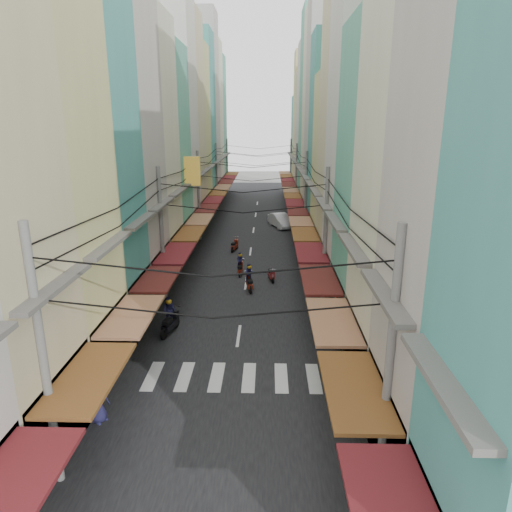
% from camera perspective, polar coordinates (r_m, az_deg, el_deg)
% --- Properties ---
extents(ground, '(160.00, 160.00, 0.00)m').
position_cam_1_polar(ground, '(25.79, -1.90, -7.98)').
color(ground, '#63635F').
rests_on(ground, ground).
extents(road, '(10.00, 80.00, 0.02)m').
position_cam_1_polar(road, '(44.75, -0.39, 2.67)').
color(road, black).
rests_on(road, ground).
extents(sidewalk_left, '(3.00, 80.00, 0.06)m').
position_cam_1_polar(sidewalk_left, '(45.43, -8.63, 2.71)').
color(sidewalk_left, slate).
rests_on(sidewalk_left, ground).
extents(sidewalk_right, '(3.00, 80.00, 0.06)m').
position_cam_1_polar(sidewalk_right, '(45.00, 7.91, 2.61)').
color(sidewalk_right, slate).
rests_on(sidewalk_right, ground).
extents(crosswalk, '(7.55, 2.40, 0.01)m').
position_cam_1_polar(crosswalk, '(20.48, -2.91, -14.87)').
color(crosswalk, silver).
rests_on(crosswalk, ground).
extents(building_row_left, '(7.80, 67.67, 23.70)m').
position_cam_1_polar(building_row_left, '(41.10, -12.08, 14.86)').
color(building_row_left, beige).
rests_on(building_row_left, ground).
extents(building_row_right, '(7.80, 68.98, 22.59)m').
position_cam_1_polar(building_row_right, '(40.42, 11.06, 14.37)').
color(building_row_right, teal).
rests_on(building_row_right, ground).
extents(utility_poles, '(10.20, 66.13, 8.20)m').
position_cam_1_polar(utility_poles, '(38.70, -0.67, 10.40)').
color(utility_poles, slate).
rests_on(utility_poles, ground).
extents(white_car, '(5.32, 3.46, 1.75)m').
position_cam_1_polar(white_car, '(48.23, 3.09, 3.64)').
color(white_car, silver).
rests_on(white_car, ground).
extents(bicycle, '(1.89, 1.21, 1.22)m').
position_cam_1_polar(bicycle, '(23.57, 13.61, -10.95)').
color(bicycle, black).
rests_on(bicycle, ground).
extents(moving_scooters, '(5.76, 17.88, 2.00)m').
position_cam_1_polar(moving_scooters, '(29.65, -3.90, -3.55)').
color(moving_scooters, black).
rests_on(moving_scooters, ground).
extents(parked_scooters, '(12.98, 15.79, 0.99)m').
position_cam_1_polar(parked_scooters, '(22.81, 9.11, -10.33)').
color(parked_scooters, black).
rests_on(parked_scooters, ground).
extents(pedestrians, '(12.27, 22.15, 2.15)m').
position_cam_1_polar(pedestrians, '(27.65, -12.26, -4.37)').
color(pedestrians, '#26202A').
rests_on(pedestrians, ground).
extents(market_umbrella, '(2.12, 2.12, 2.23)m').
position_cam_1_polar(market_umbrella, '(18.86, 19.46, -12.04)').
color(market_umbrella, '#B2B2B7').
rests_on(market_umbrella, ground).
extents(traffic_sign, '(0.10, 0.60, 2.72)m').
position_cam_1_polar(traffic_sign, '(22.57, 9.91, -6.49)').
color(traffic_sign, slate).
rests_on(traffic_sign, ground).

